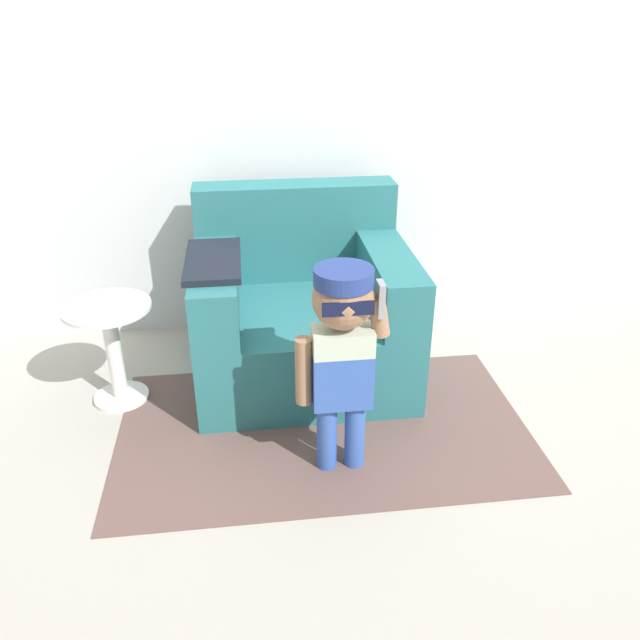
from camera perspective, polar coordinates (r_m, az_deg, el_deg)
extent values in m
plane|color=#ADA89E|center=(3.23, 2.74, -4.86)|extent=(10.00, 10.00, 0.00)
cube|color=silver|center=(3.40, 1.32, 20.21)|extent=(10.00, 0.05, 2.60)
cube|color=#286B70|center=(3.13, -1.53, -1.76)|extent=(1.02, 0.92, 0.40)
cube|color=#286B70|center=(3.28, -2.28, 8.16)|extent=(1.02, 0.20, 0.50)
cube|color=#286B70|center=(2.89, -9.53, 2.61)|extent=(0.21, 0.72, 0.27)
cube|color=#286B70|center=(2.96, 6.50, 3.45)|extent=(0.21, 0.72, 0.27)
cube|color=black|center=(2.83, -9.76, 5.37)|extent=(0.25, 0.51, 0.03)
cylinder|color=#3356AD|center=(2.55, 0.62, -10.49)|extent=(0.08, 0.08, 0.31)
cylinder|color=#3356AD|center=(2.57, 3.19, -10.27)|extent=(0.08, 0.08, 0.31)
cube|color=#3356AD|center=(2.40, 2.01, -5.29)|extent=(0.23, 0.13, 0.23)
cube|color=#B7C6B2|center=(2.32, 2.07, -1.89)|extent=(0.23, 0.13, 0.10)
sphere|color=#997051|center=(2.24, 2.15, 1.94)|extent=(0.23, 0.23, 0.23)
cylinder|color=navy|center=(2.21, 2.18, 3.95)|extent=(0.22, 0.22, 0.06)
cube|color=navy|center=(2.31, 1.77, 4.44)|extent=(0.13, 0.10, 0.01)
cube|color=#0F1433|center=(2.14, 2.59, 1.02)|extent=(0.18, 0.01, 0.05)
cylinder|color=#997051|center=(2.37, -1.51, -4.70)|extent=(0.07, 0.07, 0.28)
cylinder|color=#997051|center=(2.30, 5.40, 0.36)|extent=(0.09, 0.07, 0.17)
cube|color=gray|center=(2.25, 5.54, 1.93)|extent=(0.02, 0.07, 0.13)
cylinder|color=white|center=(3.18, -17.66, -6.69)|extent=(0.26, 0.26, 0.02)
cylinder|color=white|center=(3.06, -18.26, -3.11)|extent=(0.07, 0.07, 0.48)
cylinder|color=white|center=(2.95, -18.96, 1.08)|extent=(0.40, 0.40, 0.02)
cube|color=brown|center=(2.84, 0.29, -9.81)|extent=(1.82, 1.08, 0.01)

